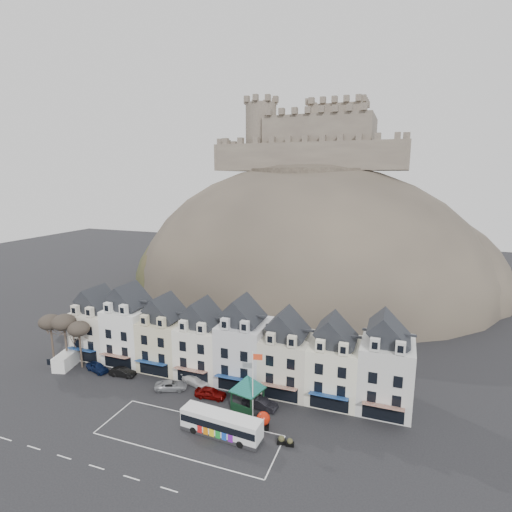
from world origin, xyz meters
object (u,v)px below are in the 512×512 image
Objects in this scene: car_navy at (97,367)px; white_van at (67,360)px; car_maroon at (211,393)px; car_black at (123,372)px; flagpole at (253,380)px; car_white at (196,380)px; car_charcoal at (260,403)px; red_buoy at (263,420)px; car_silver at (171,385)px; bus at (221,423)px; bus_shelter at (248,383)px.

white_van is at bearing 109.09° from car_navy.
car_navy is 0.97× the size of car_maroon.
car_navy is 1.05× the size of car_black.
flagpole reaches higher than car_white.
white_van is at bearing 86.50° from car_black.
white_van is 33.66m from car_charcoal.
car_navy is at bearing 94.18° from car_charcoal.
red_buoy is 0.51× the size of car_black.
car_silver is 6.43m from car_maroon.
car_navy is 16.78m from car_white.
car_silver is at bearing 152.52° from bus.
bus_shelter is (0.88, 6.43, 2.14)m from bus.
bus_shelter is 32.20m from white_van.
bus_shelter is at bearing 115.37° from car_charcoal.
white_van reaches higher than car_black.
red_buoy reaches higher than car_navy.
bus_shelter is 0.81× the size of flagpole.
flagpole is at bearing -35.94° from bus_shelter.
car_maroon is (6.43, 0.00, 0.11)m from car_silver.
car_charcoal reaches higher than car_navy.
car_silver is at bearing 170.85° from flagpole.
flagpole is 2.04× the size of car_maroon.
car_charcoal is at bearing -97.87° from car_black.
red_buoy is at bearing -82.75° from car_navy.
flagpole is at bearing -103.36° from car_black.
flagpole is (2.34, 4.78, 3.61)m from bus.
car_maroon is at bearing -113.18° from car_silver.
car_navy is at bearing 85.52° from car_black.
car_maroon is at bearing -76.01° from car_navy.
flagpole reaches higher than bus.
bus is 1.39× the size of bus_shelter.
bus_shelter is 12.64m from car_silver.
white_van reaches higher than car_navy.
bus_shelter is at bearing 131.49° from flagpole.
bus_shelter is 3.38m from car_charcoal.
car_silver is at bearing 85.45° from car_maroon.
red_buoy is 0.47× the size of car_maroon.
white_van is 1.28× the size of car_navy.
white_van is (-35.44, 4.18, 0.11)m from red_buoy.
flagpole is 28.20m from car_navy.
red_buoy is at bearing -117.18° from car_maroon.
car_maroon is (20.43, -0.69, 0.02)m from car_navy.
car_silver is (19.84, -0.36, -0.53)m from white_van.
flagpole is at bearing -177.36° from car_charcoal.
car_navy is (5.85, 0.32, -0.44)m from white_van.
flagpole is at bearing 139.60° from red_buoy.
bus_shelter is at bearing -100.08° from car_maroon.
red_buoy is 0.23× the size of flagpole.
car_charcoal is at bearing -15.04° from white_van.
car_charcoal is (23.02, -0.80, 0.11)m from car_black.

